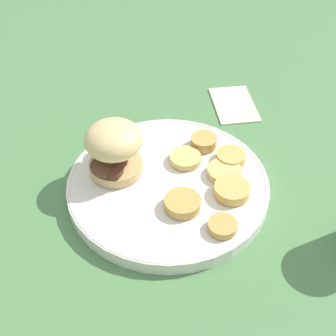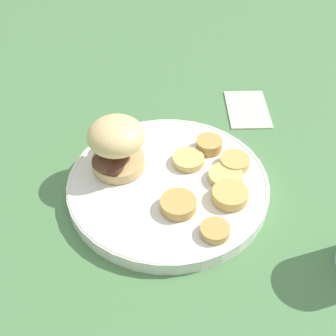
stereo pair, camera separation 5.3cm
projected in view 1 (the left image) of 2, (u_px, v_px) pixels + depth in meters
name	position (u px, v px, depth m)	size (l,w,h in m)	color
ground_plane	(168.00, 191.00, 0.70)	(4.00, 4.00, 0.00)	#4C7A47
dinner_plate	(168.00, 185.00, 0.69)	(0.30, 0.30, 0.02)	white
sandwich	(113.00, 149.00, 0.67)	(0.09, 0.10, 0.08)	tan
potato_round_0	(185.00, 158.00, 0.71)	(0.05, 0.05, 0.01)	#DBB766
potato_round_1	(232.00, 190.00, 0.66)	(0.05, 0.05, 0.01)	tan
potato_round_2	(222.00, 226.00, 0.62)	(0.04, 0.04, 0.01)	tan
potato_round_3	(224.00, 172.00, 0.69)	(0.05, 0.05, 0.01)	#DBB766
potato_round_4	(182.00, 203.00, 0.64)	(0.05, 0.05, 0.01)	tan
potato_round_5	(204.00, 142.00, 0.74)	(0.04, 0.04, 0.02)	tan
potato_round_6	(231.00, 157.00, 0.72)	(0.05, 0.05, 0.01)	tan
napkin	(234.00, 104.00, 0.86)	(0.11, 0.07, 0.01)	beige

